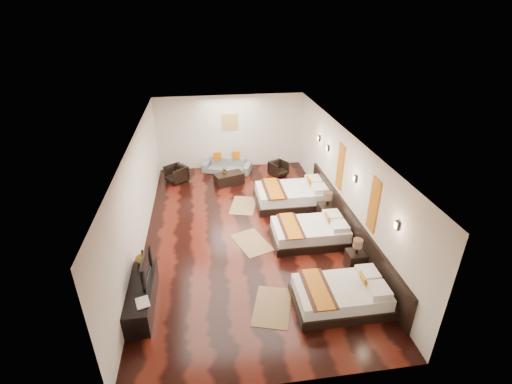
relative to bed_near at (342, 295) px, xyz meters
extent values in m
cube|color=black|center=(-1.70, 3.10, -0.26)|extent=(5.50, 9.50, 0.01)
cube|color=white|center=(-1.70, 3.10, 2.54)|extent=(5.50, 9.50, 0.01)
cube|color=silver|center=(-1.70, 7.85, 1.14)|extent=(5.50, 0.01, 2.80)
cube|color=silver|center=(-4.45, 3.10, 1.14)|extent=(0.01, 9.50, 2.80)
cube|color=silver|center=(1.05, 3.10, 1.14)|extent=(0.01, 9.50, 2.80)
cube|color=black|center=(1.01, 2.30, 0.19)|extent=(0.08, 6.60, 0.90)
cube|color=black|center=(-0.03, 0.00, -0.16)|extent=(1.98, 1.23, 0.21)
cube|color=white|center=(-0.03, 0.00, 0.09)|extent=(1.89, 1.13, 0.28)
cube|color=#BA620D|center=(0.45, 0.00, 0.35)|extent=(0.15, 0.30, 0.31)
cube|color=#38190F|center=(-0.54, 0.00, 0.24)|extent=(0.52, 1.25, 0.02)
cube|color=#BA620D|center=(-0.54, 0.00, 0.26)|extent=(0.36, 1.25, 0.02)
cube|color=black|center=(-0.03, 2.43, -0.15)|extent=(2.04, 1.26, 0.21)
cube|color=white|center=(-0.03, 2.43, 0.10)|extent=(1.94, 1.16, 0.29)
cube|color=#BA620D|center=(0.46, 2.43, 0.36)|extent=(0.15, 0.31, 0.31)
cube|color=#38190F|center=(-0.56, 2.43, 0.25)|extent=(0.53, 1.28, 0.02)
cube|color=#BA620D|center=(-0.56, 2.43, 0.27)|extent=(0.37, 1.28, 0.02)
cube|color=black|center=(-0.03, 4.51, -0.14)|extent=(2.31, 1.43, 0.24)
cube|color=white|center=(-0.03, 4.51, 0.15)|extent=(2.20, 1.32, 0.33)
cube|color=#BA620D|center=(0.53, 4.51, 0.45)|extent=(0.17, 0.35, 0.36)
cube|color=#38190F|center=(-0.63, 4.51, 0.33)|extent=(0.61, 1.45, 0.02)
cube|color=#BA620D|center=(-0.63, 4.51, 0.34)|extent=(0.42, 1.45, 0.02)
cube|color=black|center=(0.75, 1.12, -0.02)|extent=(0.43, 0.43, 0.47)
cylinder|color=black|center=(0.75, 1.12, 0.31)|extent=(0.08, 0.08, 0.19)
cylinder|color=#3F2619|center=(0.75, 1.12, 0.48)|extent=(0.23, 0.23, 0.21)
cube|color=black|center=(0.75, 3.38, 0.00)|extent=(0.47, 0.47, 0.53)
cylinder|color=black|center=(0.75, 3.38, 0.37)|extent=(0.08, 0.08, 0.21)
cylinder|color=#3F2619|center=(0.75, 3.38, 0.56)|extent=(0.25, 0.25, 0.23)
cube|color=olive|center=(-1.47, 0.13, -0.25)|extent=(1.07, 1.37, 0.01)
cube|color=olive|center=(-1.59, 2.54, -0.25)|extent=(1.12, 1.38, 0.01)
cube|color=olive|center=(-1.58, 4.60, -0.25)|extent=(1.03, 1.35, 0.01)
cube|color=black|center=(-4.20, 0.56, 0.02)|extent=(0.50, 1.80, 0.55)
imported|color=black|center=(-4.15, 0.81, 0.55)|extent=(0.17, 0.92, 0.53)
imported|color=black|center=(-4.20, 0.01, 0.31)|extent=(0.34, 0.39, 0.03)
imported|color=brown|center=(-4.20, 1.28, 0.48)|extent=(0.41, 0.41, 0.38)
imported|color=slate|center=(-1.90, 7.31, 0.00)|extent=(1.93, 1.24, 0.52)
imported|color=black|center=(-3.76, 6.70, 0.05)|extent=(0.93, 0.93, 0.61)
imported|color=black|center=(-0.02, 6.74, 0.01)|extent=(0.80, 0.80, 0.54)
cube|color=black|center=(-1.90, 6.26, -0.06)|extent=(1.11, 0.80, 0.40)
imported|color=#29591D|center=(-2.05, 6.34, 0.27)|extent=(0.26, 0.23, 0.26)
cube|color=#D86014|center=(1.03, 1.20, 1.44)|extent=(0.04, 0.40, 1.30)
cube|color=#D86014|center=(1.03, 3.40, 1.44)|extent=(0.04, 0.40, 1.30)
cube|color=black|center=(1.01, 0.10, 1.59)|extent=(0.06, 0.12, 0.18)
cube|color=#FFD18C|center=(0.98, 0.10, 1.59)|extent=(0.02, 0.10, 0.14)
cube|color=black|center=(1.01, 2.30, 1.59)|extent=(0.06, 0.12, 0.18)
cube|color=#FFD18C|center=(0.98, 2.30, 1.59)|extent=(0.02, 0.10, 0.14)
cube|color=black|center=(1.01, 4.50, 1.59)|extent=(0.06, 0.12, 0.18)
cube|color=#FFD18C|center=(0.98, 4.50, 1.59)|extent=(0.02, 0.10, 0.14)
cube|color=black|center=(1.01, 5.40, 1.59)|extent=(0.06, 0.12, 0.18)
cube|color=#FFD18C|center=(0.98, 5.40, 1.59)|extent=(0.02, 0.10, 0.14)
cube|color=#AD873F|center=(-1.70, 7.83, 1.54)|extent=(0.60, 0.04, 0.60)
camera|label=1|loc=(-2.65, -5.63, 5.54)|focal=25.88mm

